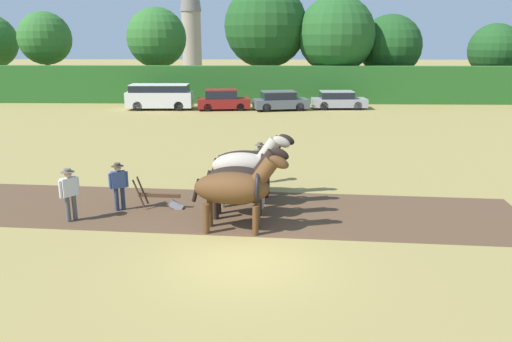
{
  "coord_description": "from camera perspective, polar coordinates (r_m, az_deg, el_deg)",
  "views": [
    {
      "loc": [
        0.61,
        -11.77,
        5.54
      ],
      "look_at": [
        0.18,
        4.75,
        1.1
      ],
      "focal_mm": 35.0,
      "sensor_mm": 36.0,
      "label": 1
    }
  ],
  "objects": [
    {
      "name": "hedgerow",
      "position": [
        43.68,
        0.71,
        9.84
      ],
      "size": [
        70.99,
        1.26,
        3.18
      ],
      "primitive_type": "cube",
      "color": "#286023",
      "rests_on": "ground"
    },
    {
      "name": "draft_horse_trail_right",
      "position": [
        17.79,
        -0.72,
        1.08
      ],
      "size": [
        3.0,
        1.04,
        2.35
      ],
      "rotation": [
        0.0,
        0.0,
        -0.08
      ],
      "color": "black",
      "rests_on": "ground"
    },
    {
      "name": "tree_left",
      "position": [
        51.56,
        -22.98,
        13.77
      ],
      "size": [
        4.83,
        4.83,
        7.87
      ],
      "color": "#4C3823",
      "rests_on": "ground"
    },
    {
      "name": "tree_center",
      "position": [
        47.5,
        1.12,
        16.23
      ],
      "size": [
        7.6,
        7.6,
        10.34
      ],
      "color": "#423323",
      "rests_on": "ground"
    },
    {
      "name": "parked_van",
      "position": [
        40.56,
        -10.93,
        8.38
      ],
      "size": [
        5.21,
        2.17,
        1.98
      ],
      "rotation": [
        0.0,
        0.0,
        0.03
      ],
      "color": "silver",
      "rests_on": "ground"
    },
    {
      "name": "church_spire",
      "position": [
        79.19,
        -7.5,
        18.73
      ],
      "size": [
        3.18,
        3.18,
        20.67
      ],
      "color": "gray",
      "rests_on": "ground"
    },
    {
      "name": "tree_center_right",
      "position": [
        46.62,
        9.16,
        15.12
      ],
      "size": [
        6.88,
        6.88,
        9.2
      ],
      "color": "brown",
      "rests_on": "ground"
    },
    {
      "name": "parked_car_center",
      "position": [
        40.68,
        9.39,
        7.99
      ],
      "size": [
        4.37,
        2.04,
        1.42
      ],
      "rotation": [
        0.0,
        0.0,
        0.05
      ],
      "color": "#9E9EA8",
      "rests_on": "ground"
    },
    {
      "name": "draft_horse_lead_right",
      "position": [
        15.56,
        -1.69,
        -0.92
      ],
      "size": [
        2.77,
        1.02,
        2.37
      ],
      "rotation": [
        0.0,
        0.0,
        -0.08
      ],
      "color": "black",
      "rests_on": "ground"
    },
    {
      "name": "farmer_onlooker_left",
      "position": [
        16.36,
        -20.54,
        -2.13
      ],
      "size": [
        0.47,
        0.51,
        1.68
      ],
      "rotation": [
        0.0,
        0.0,
        -0.73
      ],
      "color": "#4C4C4C",
      "rests_on": "ground"
    },
    {
      "name": "ground_plane",
      "position": [
        13.03,
        -1.36,
        -10.14
      ],
      "size": [
        240.0,
        240.0,
        0.0
      ],
      "primitive_type": "plane",
      "color": "#998447"
    },
    {
      "name": "tree_right",
      "position": [
        49.36,
        15.09,
        13.6
      ],
      "size": [
        5.79,
        5.79,
        7.64
      ],
      "color": "#423323",
      "rests_on": "ground"
    },
    {
      "name": "farmer_beside_team",
      "position": [
        19.31,
        0.45,
        1.29
      ],
      "size": [
        0.52,
        0.45,
        1.64
      ],
      "rotation": [
        0.0,
        0.0,
        -0.88
      ],
      "color": "#38332D",
      "rests_on": "ground"
    },
    {
      "name": "tree_far_right",
      "position": [
        52.57,
        25.61,
        12.38
      ],
      "size": [
        4.8,
        4.8,
        6.83
      ],
      "color": "brown",
      "rests_on": "ground"
    },
    {
      "name": "draft_horse_lead_left",
      "position": [
        14.44,
        -2.33,
        -1.94
      ],
      "size": [
        2.9,
        1.16,
        2.4
      ],
      "rotation": [
        0.0,
        0.0,
        -0.08
      ],
      "color": "#513319",
      "rests_on": "ground"
    },
    {
      "name": "parked_car_left",
      "position": [
        39.65,
        -3.81,
        8.08
      ],
      "size": [
        4.25,
        2.21,
        1.6
      ],
      "rotation": [
        0.0,
        0.0,
        0.12
      ],
      "color": "maroon",
      "rests_on": "ground"
    },
    {
      "name": "parked_car_center_left",
      "position": [
        39.45,
        2.78,
        8.01
      ],
      "size": [
        4.51,
        2.65,
        1.5
      ],
      "rotation": [
        0.0,
        0.0,
        0.21
      ],
      "color": "#565B66",
      "rests_on": "ground"
    },
    {
      "name": "farmer_at_plow",
      "position": [
        16.91,
        -15.43,
        -1.37
      ],
      "size": [
        0.57,
        0.4,
        1.61
      ],
      "rotation": [
        0.0,
        0.0,
        -1.08
      ],
      "color": "#28334C",
      "rests_on": "ground"
    },
    {
      "name": "tree_center_left",
      "position": [
        48.57,
        -11.28,
        14.7
      ],
      "size": [
        5.48,
        5.48,
        8.25
      ],
      "color": "#4C3823",
      "rests_on": "ground"
    },
    {
      "name": "plowed_furrow_strip",
      "position": [
        17.44,
        -14.71,
        -3.99
      ],
      "size": [
        26.33,
        6.29,
        0.01
      ],
      "primitive_type": "cube",
      "rotation": [
        0.0,
        0.0,
        -0.08
      ],
      "color": "brown",
      "rests_on": "ground"
    },
    {
      "name": "draft_horse_trail_left",
      "position": [
        16.64,
        -1.2,
        0.6
      ],
      "size": [
        2.77,
        1.11,
        2.51
      ],
      "rotation": [
        0.0,
        0.0,
        -0.08
      ],
      "color": "#B2A38E",
      "rests_on": "ground"
    },
    {
      "name": "plow",
      "position": [
        16.93,
        -10.55,
        -3.19
      ],
      "size": [
        1.66,
        0.49,
        1.13
      ],
      "rotation": [
        0.0,
        0.0,
        -0.08
      ],
      "color": "#4C331E",
      "rests_on": "ground"
    }
  ]
}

